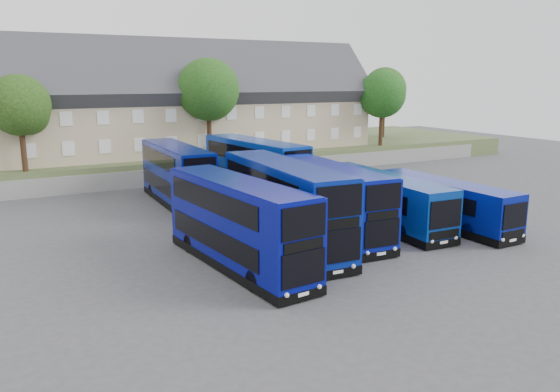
{
  "coord_description": "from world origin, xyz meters",
  "views": [
    {
      "loc": [
        -16.75,
        -22.71,
        9.31
      ],
      "look_at": [
        -1.01,
        6.13,
        2.2
      ],
      "focal_mm": 35.0,
      "sensor_mm": 36.0,
      "label": 1
    }
  ],
  "objects": [
    {
      "name": "tree_east",
      "position": [
        22.15,
        25.1,
        7.39
      ],
      "size": [
        5.12,
        5.12,
        8.16
      ],
      "color": "#382314",
      "rests_on": "earth_bank"
    },
    {
      "name": "terrace_row",
      "position": [
        -3.0,
        30.0,
        6.6
      ],
      "size": [
        48.0,
        10.4,
        11.2
      ],
      "color": "tan",
      "rests_on": "earth_bank"
    },
    {
      "name": "retaining_wall",
      "position": [
        0.0,
        24.0,
        0.75
      ],
      "size": [
        70.0,
        0.4,
        1.5
      ],
      "primitive_type": "cube",
      "color": "slate",
      "rests_on": "ground"
    },
    {
      "name": "dd_front_left",
      "position": [
        -6.03,
        1.22,
        2.15
      ],
      "size": [
        3.49,
        11.21,
        4.39
      ],
      "rotation": [
        0.0,
        0.0,
        0.09
      ],
      "color": "#060C7B",
      "rests_on": "ground"
    },
    {
      "name": "tree_west",
      "position": [
        -13.85,
        25.1,
        7.05
      ],
      "size": [
        4.8,
        4.8,
        7.65
      ],
      "color": "#382314",
      "rests_on": "earth_bank"
    },
    {
      "name": "dd_front_mid",
      "position": [
        -2.35,
        3.18,
        2.32
      ],
      "size": [
        3.46,
        12.0,
        4.71
      ],
      "rotation": [
        0.0,
        0.0,
        -0.06
      ],
      "color": "navy",
      "rests_on": "ground"
    },
    {
      "name": "dd_rear_right",
      "position": [
        1.79,
        15.39,
        2.25
      ],
      "size": [
        3.83,
        11.72,
        4.58
      ],
      "rotation": [
        0.0,
        0.0,
        0.1
      ],
      "color": "#083099",
      "rests_on": "ground"
    },
    {
      "name": "tree_far",
      "position": [
        28.15,
        32.1,
        7.73
      ],
      "size": [
        5.44,
        5.44,
        8.67
      ],
      "color": "#382314",
      "rests_on": "earth_bank"
    },
    {
      "name": "tree_mid",
      "position": [
        2.15,
        25.6,
        8.07
      ],
      "size": [
        5.76,
        5.76,
        9.18
      ],
      "color": "#382314",
      "rests_on": "earth_bank"
    },
    {
      "name": "coach_east_a",
      "position": [
        5.47,
        4.29,
        1.59
      ],
      "size": [
        3.12,
        11.95,
        3.23
      ],
      "rotation": [
        0.0,
        0.0,
        -0.05
      ],
      "color": "navy",
      "rests_on": "ground"
    },
    {
      "name": "earth_bank",
      "position": [
        0.0,
        34.0,
        1.0
      ],
      "size": [
        80.0,
        20.0,
        2.0
      ],
      "primitive_type": "cube",
      "color": "#4B5A33",
      "rests_on": "ground"
    },
    {
      "name": "dd_front_right",
      "position": [
        1.18,
        3.75,
        2.08
      ],
      "size": [
        3.2,
        10.79,
        4.23
      ],
      "rotation": [
        0.0,
        0.0,
        -0.07
      ],
      "color": "#07118E",
      "rests_on": "ground"
    },
    {
      "name": "ground",
      "position": [
        0.0,
        0.0,
        0.0
      ],
      "size": [
        120.0,
        120.0,
        0.0
      ],
      "primitive_type": "plane",
      "color": "#414145",
      "rests_on": "ground"
    },
    {
      "name": "coach_east_b",
      "position": [
        8.78,
        2.16,
        1.43
      ],
      "size": [
        2.39,
        10.74,
        2.92
      ],
      "rotation": [
        0.0,
        0.0,
        0.01
      ],
      "color": "navy",
      "rests_on": "ground"
    },
    {
      "name": "dd_rear_left",
      "position": [
        -4.27,
        16.27,
        2.16
      ],
      "size": [
        2.86,
        11.13,
        4.39
      ],
      "rotation": [
        0.0,
        0.0,
        -0.03
      ],
      "color": "navy",
      "rests_on": "ground"
    }
  ]
}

